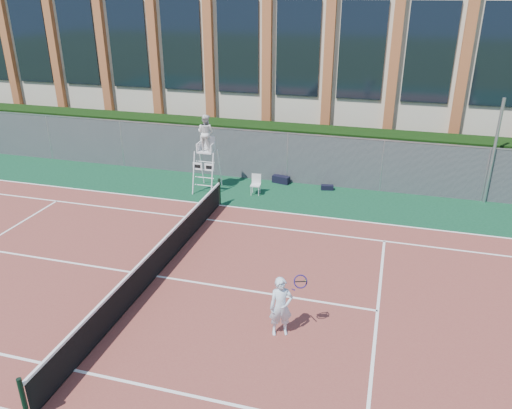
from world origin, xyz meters
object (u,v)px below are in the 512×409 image
(steel_pole, at_px, (494,152))
(tennis_player, at_px, (281,306))
(umpire_chair, at_px, (206,135))
(plastic_chair, at_px, (256,183))

(steel_pole, bearing_deg, tennis_player, -120.02)
(steel_pole, distance_m, tennis_player, 11.96)
(umpire_chair, height_order, tennis_player, umpire_chair)
(steel_pole, xyz_separation_m, umpire_chair, (-11.14, -1.66, 0.29))
(umpire_chair, relative_size, tennis_player, 2.06)
(steel_pole, bearing_deg, plastic_chair, -169.97)
(steel_pole, distance_m, plastic_chair, 9.30)
(steel_pole, distance_m, umpire_chair, 11.26)
(steel_pole, xyz_separation_m, plastic_chair, (-9.03, -1.60, -1.59))
(umpire_chair, xyz_separation_m, tennis_player, (5.19, -8.64, -1.56))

